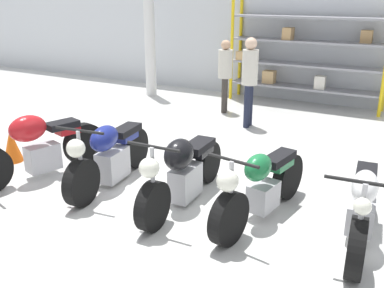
{
  "coord_description": "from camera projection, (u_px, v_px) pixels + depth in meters",
  "views": [
    {
      "loc": [
        2.62,
        -4.36,
        2.63
      ],
      "look_at": [
        0.0,
        0.4,
        0.7
      ],
      "focal_mm": 40.0,
      "sensor_mm": 36.0,
      "label": 1
    }
  ],
  "objects": [
    {
      "name": "ground_plane",
      "position": [
        177.0,
        202.0,
        5.67
      ],
      "size": [
        30.0,
        30.0,
        0.0
      ],
      "primitive_type": "plane",
      "color": "silver"
    },
    {
      "name": "back_wall",
      "position": [
        311.0,
        29.0,
        10.33
      ],
      "size": [
        30.0,
        0.08,
        3.6
      ],
      "color": "silver",
      "rests_on": "ground_plane"
    },
    {
      "name": "shelving_rack",
      "position": [
        302.0,
        54.0,
        10.25
      ],
      "size": [
        3.7,
        0.63,
        2.46
      ],
      "color": "yellow",
      "rests_on": "ground_plane"
    },
    {
      "name": "support_pillar",
      "position": [
        149.0,
        26.0,
        10.99
      ],
      "size": [
        0.28,
        0.28,
        3.6
      ],
      "color": "silver",
      "rests_on": "ground_plane"
    },
    {
      "name": "motorcycle_red",
      "position": [
        37.0,
        147.0,
        6.27
      ],
      "size": [
        0.92,
        2.15,
        1.1
      ],
      "rotation": [
        0.0,
        0.0,
        -1.86
      ],
      "color": "black",
      "rests_on": "ground_plane"
    },
    {
      "name": "motorcycle_blue",
      "position": [
        110.0,
        155.0,
        6.07
      ],
      "size": [
        0.71,
        2.04,
        1.02
      ],
      "rotation": [
        0.0,
        0.0,
        -1.45
      ],
      "color": "black",
      "rests_on": "ground_plane"
    },
    {
      "name": "motorcycle_black",
      "position": [
        183.0,
        171.0,
        5.52
      ],
      "size": [
        0.68,
        2.14,
        1.03
      ],
      "rotation": [
        0.0,
        0.0,
        -1.53
      ],
      "color": "black",
      "rests_on": "ground_plane"
    },
    {
      "name": "motorcycle_green",
      "position": [
        261.0,
        186.0,
        5.12
      ],
      "size": [
        0.65,
        2.05,
        0.99
      ],
      "rotation": [
        0.0,
        0.0,
        -1.73
      ],
      "color": "black",
      "rests_on": "ground_plane"
    },
    {
      "name": "motorcycle_white",
      "position": [
        362.0,
        207.0,
        4.64
      ],
      "size": [
        0.74,
        1.98,
        1.0
      ],
      "rotation": [
        0.0,
        0.0,
        -1.48
      ],
      "color": "black",
      "rests_on": "ground_plane"
    },
    {
      "name": "person_browsing",
      "position": [
        225.0,
        70.0,
        9.66
      ],
      "size": [
        0.41,
        0.41,
        1.64
      ],
      "rotation": [
        0.0,
        0.0,
        3.51
      ],
      "color": "#38332D",
      "rests_on": "ground_plane"
    },
    {
      "name": "person_near_rack",
      "position": [
        250.0,
        75.0,
        8.54
      ],
      "size": [
        0.35,
        0.35,
        1.81
      ],
      "rotation": [
        0.0,
        0.0,
        3.23
      ],
      "color": "#1E2338",
      "rests_on": "ground_plane"
    },
    {
      "name": "traffic_cone",
      "position": [
        12.0,
        145.0,
        6.97
      ],
      "size": [
        0.32,
        0.32,
        0.55
      ],
      "color": "orange",
      "rests_on": "ground_plane"
    }
  ]
}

